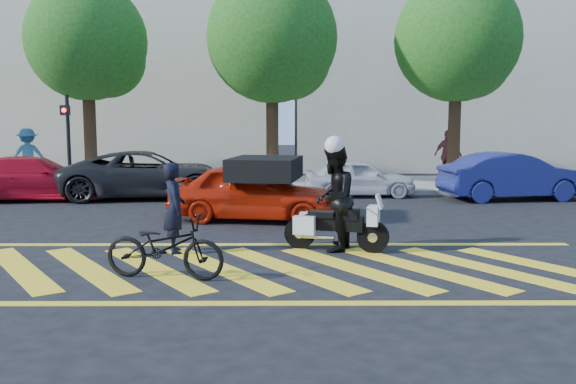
{
  "coord_description": "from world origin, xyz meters",
  "views": [
    {
      "loc": [
        0.45,
        -9.82,
        2.49
      ],
      "look_at": [
        0.51,
        1.84,
        1.05
      ],
      "focal_mm": 38.0,
      "sensor_mm": 36.0,
      "label": 1
    }
  ],
  "objects_px": {
    "officer_bike": "(174,208)",
    "parked_right": "(513,176)",
    "red_convertible": "(254,192)",
    "parked_mid_right": "(359,178)",
    "parked_left": "(35,178)",
    "officer_moto": "(334,198)",
    "bicycle": "(165,247)",
    "police_motorcycle": "(334,225)",
    "parked_mid_left": "(148,175)"
  },
  "relations": [
    {
      "from": "bicycle",
      "to": "parked_mid_left",
      "type": "height_order",
      "value": "parked_mid_left"
    },
    {
      "from": "parked_mid_left",
      "to": "parked_mid_right",
      "type": "bearing_deg",
      "value": -94.65
    },
    {
      "from": "bicycle",
      "to": "parked_right",
      "type": "distance_m",
      "value": 12.56
    },
    {
      "from": "red_convertible",
      "to": "parked_mid_left",
      "type": "relative_size",
      "value": 0.78
    },
    {
      "from": "officer_bike",
      "to": "officer_moto",
      "type": "bearing_deg",
      "value": -103.03
    },
    {
      "from": "police_motorcycle",
      "to": "parked_right",
      "type": "bearing_deg",
      "value": 65.99
    },
    {
      "from": "bicycle",
      "to": "parked_left",
      "type": "relative_size",
      "value": 0.42
    },
    {
      "from": "parked_mid_left",
      "to": "bicycle",
      "type": "bearing_deg",
      "value": -173.31
    },
    {
      "from": "officer_bike",
      "to": "parked_left",
      "type": "height_order",
      "value": "officer_bike"
    },
    {
      "from": "officer_moto",
      "to": "parked_right",
      "type": "xyz_separation_m",
      "value": [
        5.98,
        7.04,
        -0.28
      ]
    },
    {
      "from": "officer_bike",
      "to": "parked_mid_left",
      "type": "distance_m",
      "value": 7.99
    },
    {
      "from": "police_motorcycle",
      "to": "parked_mid_left",
      "type": "relative_size",
      "value": 0.37
    },
    {
      "from": "officer_moto",
      "to": "parked_mid_left",
      "type": "xyz_separation_m",
      "value": [
        -5.14,
        7.51,
        -0.26
      ]
    },
    {
      "from": "officer_bike",
      "to": "police_motorcycle",
      "type": "xyz_separation_m",
      "value": [
        2.95,
        0.17,
        -0.36
      ]
    },
    {
      "from": "officer_moto",
      "to": "parked_mid_right",
      "type": "distance_m",
      "value": 7.96
    },
    {
      "from": "parked_left",
      "to": "parked_right",
      "type": "bearing_deg",
      "value": -96.93
    },
    {
      "from": "police_motorcycle",
      "to": "officer_moto",
      "type": "bearing_deg",
      "value": -132.15
    },
    {
      "from": "parked_left",
      "to": "parked_right",
      "type": "height_order",
      "value": "parked_right"
    },
    {
      "from": "officer_bike",
      "to": "police_motorcycle",
      "type": "height_order",
      "value": "officer_bike"
    },
    {
      "from": "parked_mid_left",
      "to": "police_motorcycle",
      "type": "bearing_deg",
      "value": -152.88
    },
    {
      "from": "officer_bike",
      "to": "parked_mid_right",
      "type": "distance_m",
      "value": 9.11
    },
    {
      "from": "red_convertible",
      "to": "parked_mid_right",
      "type": "bearing_deg",
      "value": -25.43
    },
    {
      "from": "bicycle",
      "to": "parked_right",
      "type": "relative_size",
      "value": 0.44
    },
    {
      "from": "parked_mid_left",
      "to": "parked_right",
      "type": "bearing_deg",
      "value": -99.8
    },
    {
      "from": "officer_bike",
      "to": "bicycle",
      "type": "bearing_deg",
      "value": 169.17
    },
    {
      "from": "parked_left",
      "to": "parked_mid_right",
      "type": "bearing_deg",
      "value": -92.31
    },
    {
      "from": "police_motorcycle",
      "to": "parked_left",
      "type": "distance_m",
      "value": 10.95
    },
    {
      "from": "parked_right",
      "to": "red_convertible",
      "type": "bearing_deg",
      "value": 108.16
    },
    {
      "from": "red_convertible",
      "to": "parked_mid_right",
      "type": "height_order",
      "value": "red_convertible"
    },
    {
      "from": "bicycle",
      "to": "officer_moto",
      "type": "distance_m",
      "value": 3.43
    },
    {
      "from": "parked_mid_right",
      "to": "parked_mid_left",
      "type": "bearing_deg",
      "value": 90.57
    },
    {
      "from": "police_motorcycle",
      "to": "red_convertible",
      "type": "bearing_deg",
      "value": 132.9
    },
    {
      "from": "officer_bike",
      "to": "red_convertible",
      "type": "bearing_deg",
      "value": -36.07
    },
    {
      "from": "bicycle",
      "to": "police_motorcycle",
      "type": "height_order",
      "value": "bicycle"
    },
    {
      "from": "officer_bike",
      "to": "parked_left",
      "type": "distance_m",
      "value": 9.02
    },
    {
      "from": "officer_bike",
      "to": "parked_right",
      "type": "relative_size",
      "value": 0.39
    },
    {
      "from": "parked_left",
      "to": "parked_right",
      "type": "xyz_separation_m",
      "value": [
        14.39,
        0.04,
        0.05
      ]
    },
    {
      "from": "red_convertible",
      "to": "police_motorcycle",
      "type": "bearing_deg",
      "value": -144.08
    },
    {
      "from": "police_motorcycle",
      "to": "parked_left",
      "type": "height_order",
      "value": "parked_left"
    },
    {
      "from": "officer_moto",
      "to": "bicycle",
      "type": "bearing_deg",
      "value": -38.2
    },
    {
      "from": "parked_mid_left",
      "to": "red_convertible",
      "type": "bearing_deg",
      "value": -147.45
    },
    {
      "from": "police_motorcycle",
      "to": "officer_moto",
      "type": "height_order",
      "value": "officer_moto"
    },
    {
      "from": "parked_left",
      "to": "parked_mid_right",
      "type": "relative_size",
      "value": 1.31
    },
    {
      "from": "officer_moto",
      "to": "parked_left",
      "type": "relative_size",
      "value": 0.44
    },
    {
      "from": "officer_moto",
      "to": "parked_right",
      "type": "relative_size",
      "value": 0.46
    },
    {
      "from": "red_convertible",
      "to": "parked_left",
      "type": "height_order",
      "value": "red_convertible"
    },
    {
      "from": "bicycle",
      "to": "red_convertible",
      "type": "relative_size",
      "value": 0.47
    },
    {
      "from": "parked_mid_right",
      "to": "police_motorcycle",
      "type": "bearing_deg",
      "value": 167.57
    },
    {
      "from": "parked_left",
      "to": "red_convertible",
      "type": "bearing_deg",
      "value": -125.45
    },
    {
      "from": "red_convertible",
      "to": "parked_left",
      "type": "relative_size",
      "value": 0.9
    }
  ]
}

